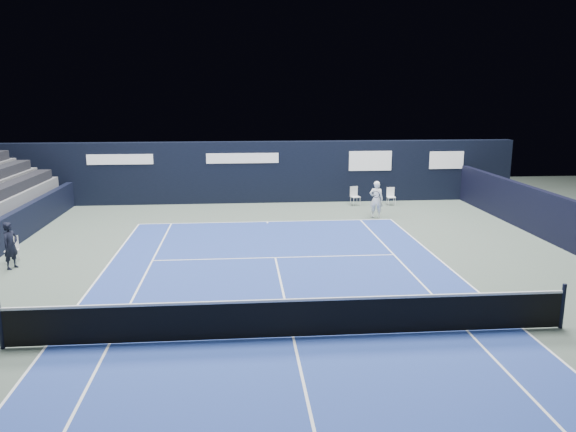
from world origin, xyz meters
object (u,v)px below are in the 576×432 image
at_px(folding_chair_back_b, 391,195).
at_px(tennis_player, 376,199).
at_px(line_judge_chair, 12,247).
at_px(tennis_net, 293,317).
at_px(folding_chair_back_a, 355,195).

bearing_deg(folding_chair_back_b, tennis_player, -116.73).
distance_m(line_judge_chair, tennis_net, 11.00).
bearing_deg(tennis_net, tennis_player, 68.29).
height_order(folding_chair_back_b, tennis_net, tennis_net).
bearing_deg(line_judge_chair, tennis_net, -44.02).
distance_m(folding_chair_back_a, tennis_net, 15.92).
xyz_separation_m(folding_chair_back_b, tennis_player, (-1.44, -2.80, 0.33)).
xyz_separation_m(folding_chair_back_b, line_judge_chair, (-15.06, -8.41, -0.01)).
distance_m(folding_chair_back_a, folding_chair_back_b, 1.81).
bearing_deg(folding_chair_back_a, tennis_net, -122.11).
height_order(line_judge_chair, tennis_player, tennis_player).
bearing_deg(folding_chair_back_a, folding_chair_back_b, -19.40).
relative_size(folding_chair_back_b, tennis_player, 0.53).
relative_size(folding_chair_back_a, line_judge_chair, 1.08).
xyz_separation_m(folding_chair_back_b, tennis_net, (-6.35, -15.13, 0.01)).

